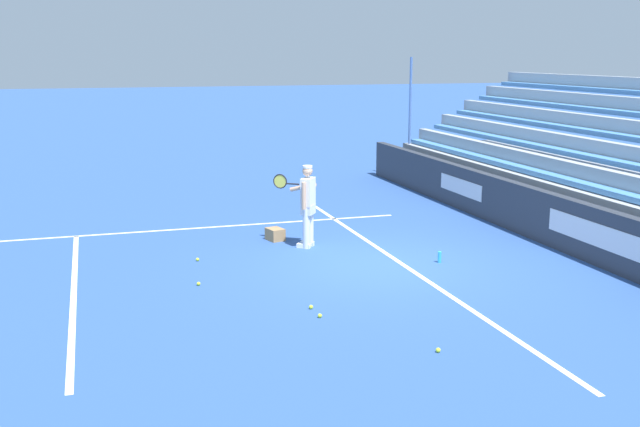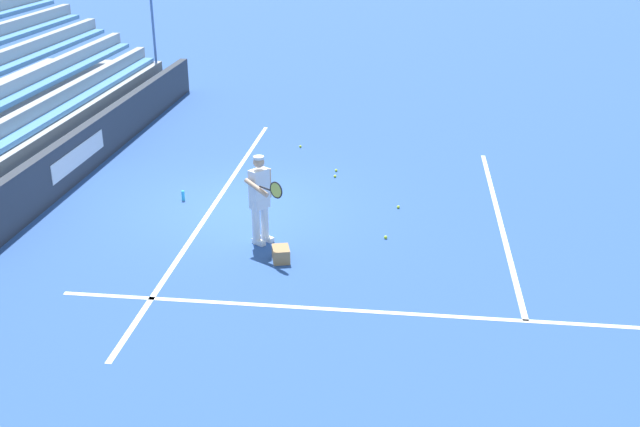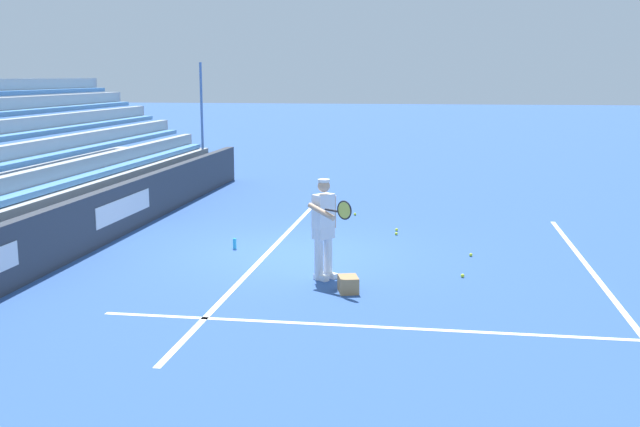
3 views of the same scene
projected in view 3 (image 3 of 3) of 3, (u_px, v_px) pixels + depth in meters
The scene contains 13 objects.
ground_plane at pixel (293, 253), 14.62m from camera, with size 160.00×160.00×0.00m, color #2D5193.
court_baseline_white at pixel (268, 252), 14.70m from camera, with size 12.00×0.10×0.01m, color white.
court_sideline_white at pixel (528, 335), 10.02m from camera, with size 0.10×12.00×0.01m, color white.
court_service_line_white at pixel (586, 264), 13.79m from camera, with size 8.22×0.10×0.01m, color white.
back_wall_sponsor_board at pixel (95, 220), 15.13m from camera, with size 20.27×0.25×1.10m.
tennis_player at pixel (324, 227), 12.64m from camera, with size 0.97×0.81×1.71m.
ball_box_cardboard at pixel (348, 284), 11.98m from camera, with size 0.40×0.30×0.26m, color #A87F51.
tennis_ball_toward_net at pixel (355, 214), 18.60m from camera, with size 0.07×0.07×0.07m, color #CCE533.
tennis_ball_near_player at pixel (463, 276), 12.87m from camera, with size 0.07×0.07×0.07m, color #CCE533.
tennis_ball_stray_back at pixel (396, 234), 16.30m from camera, with size 0.07×0.07×0.07m, color #CCE533.
tennis_ball_far_right at pixel (471, 255), 14.37m from camera, with size 0.07×0.07×0.07m, color #CCE533.
tennis_ball_midcourt at pixel (397, 230), 16.71m from camera, with size 0.07×0.07×0.07m, color #CCE533.
water_bottle at pixel (235, 244), 14.97m from camera, with size 0.07×0.07×0.22m, color #33B2E5.
Camera 3 is at (13.99, 2.71, 3.41)m, focal length 42.00 mm.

